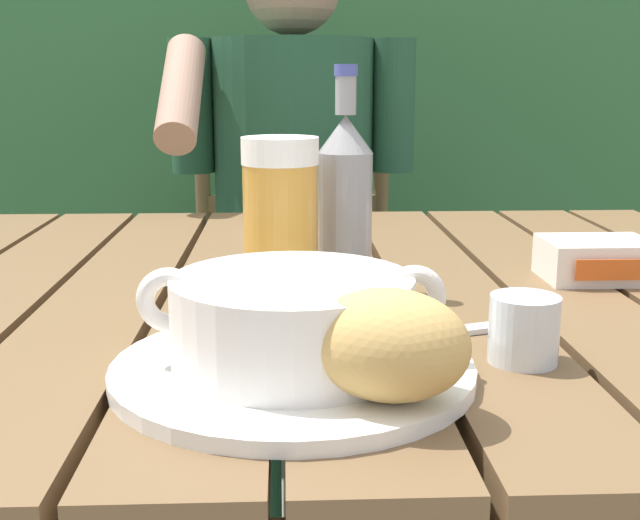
% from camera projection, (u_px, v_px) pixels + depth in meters
% --- Properties ---
extents(dining_table, '(1.10, 0.97, 0.74)m').
position_uv_depth(dining_table, '(334.00, 363.00, 0.94)').
color(dining_table, brown).
rests_on(dining_table, ground_plane).
extents(hedge_backdrop, '(3.47, 0.91, 2.42)m').
position_uv_depth(hedge_backdrop, '(332.00, 42.00, 2.45)').
color(hedge_backdrop, '#2A5A32').
rests_on(hedge_backdrop, ground_plane).
extents(chair_near_diner, '(0.47, 0.44, 1.03)m').
position_uv_depth(chair_near_diner, '(294.00, 283.00, 1.87)').
color(chair_near_diner, brown).
rests_on(chair_near_diner, ground_plane).
extents(person_eating, '(0.48, 0.47, 1.25)m').
position_uv_depth(person_eating, '(293.00, 196.00, 1.62)').
color(person_eating, '#1E462E').
rests_on(person_eating, ground_plane).
extents(serving_plate, '(0.28, 0.28, 0.01)m').
position_uv_depth(serving_plate, '(293.00, 370.00, 0.63)').
color(serving_plate, white).
rests_on(serving_plate, dining_table).
extents(soup_bowl, '(0.24, 0.19, 0.08)m').
position_uv_depth(soup_bowl, '(292.00, 318.00, 0.62)').
color(soup_bowl, white).
rests_on(soup_bowl, serving_plate).
extents(bread_roll, '(0.13, 0.12, 0.08)m').
position_uv_depth(bread_roll, '(388.00, 345.00, 0.55)').
color(bread_roll, tan).
rests_on(bread_roll, serving_plate).
extents(beer_glass, '(0.08, 0.08, 0.17)m').
position_uv_depth(beer_glass, '(281.00, 221.00, 0.82)').
color(beer_glass, gold).
rests_on(beer_glass, dining_table).
extents(beer_bottle, '(0.06, 0.06, 0.24)m').
position_uv_depth(beer_bottle, '(345.00, 200.00, 0.86)').
color(beer_bottle, gray).
rests_on(beer_bottle, dining_table).
extents(water_glass_small, '(0.06, 0.06, 0.06)m').
position_uv_depth(water_glass_small, '(524.00, 329.00, 0.66)').
color(water_glass_small, silver).
rests_on(water_glass_small, dining_table).
extents(butter_tub, '(0.12, 0.09, 0.05)m').
position_uv_depth(butter_tub, '(598.00, 260.00, 0.92)').
color(butter_tub, white).
rests_on(butter_tub, dining_table).
extents(table_knife, '(0.17, 0.07, 0.01)m').
position_uv_depth(table_knife, '(453.00, 331.00, 0.73)').
color(table_knife, silver).
rests_on(table_knife, dining_table).
extents(diner_bowl, '(0.15, 0.15, 0.06)m').
position_uv_depth(diner_bowl, '(296.00, 204.00, 1.28)').
color(diner_bowl, white).
rests_on(diner_bowl, dining_table).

